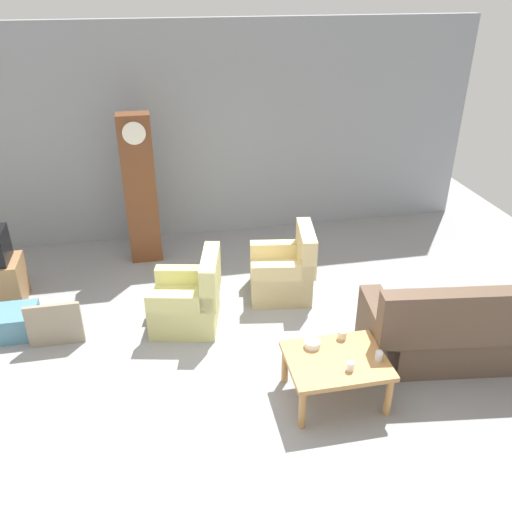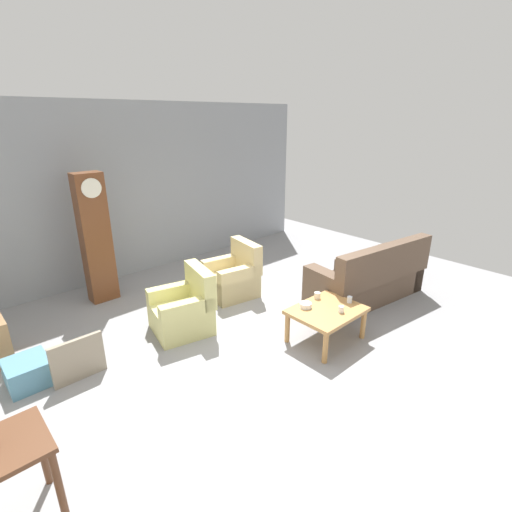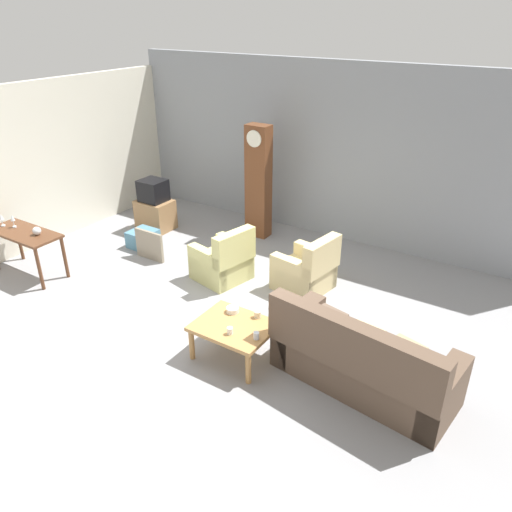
{
  "view_description": "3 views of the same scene",
  "coord_description": "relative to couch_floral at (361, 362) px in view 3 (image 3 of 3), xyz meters",
  "views": [
    {
      "loc": [
        -0.8,
        -4.36,
        3.78
      ],
      "look_at": [
        0.19,
        0.6,
        1.06
      ],
      "focal_mm": 37.54,
      "sensor_mm": 36.0,
      "label": 1
    },
    {
      "loc": [
        -3.03,
        -3.26,
        2.93
      ],
      "look_at": [
        0.39,
        0.48,
        1.06
      ],
      "focal_mm": 26.67,
      "sensor_mm": 36.0,
      "label": 2
    },
    {
      "loc": [
        3.7,
        -4.62,
        3.97
      ],
      "look_at": [
        0.38,
        0.57,
        0.85
      ],
      "focal_mm": 34.54,
      "sensor_mm": 36.0,
      "label": 3
    }
  ],
  "objects": [
    {
      "name": "wine_glass_mid",
      "position": [
        -5.93,
        -0.31,
        0.54
      ],
      "size": [
        0.07,
        0.07,
        0.22
      ],
      "color": "silver",
      "rests_on": "console_table_dark"
    },
    {
      "name": "cup_white_porcelain",
      "position": [
        -1.48,
        -0.49,
        0.17
      ],
      "size": [
        0.07,
        0.07,
        0.09
      ],
      "primitive_type": "cylinder",
      "color": "white",
      "rests_on": "coffee_table_wood"
    },
    {
      "name": "wine_glass_tall",
      "position": [
        -6.13,
        -0.38,
        0.54
      ],
      "size": [
        0.07,
        0.07,
        0.21
      ],
      "color": "silver",
      "rests_on": "console_table_dark"
    },
    {
      "name": "pegboard_wall_left",
      "position": [
        -6.51,
        0.62,
        1.08
      ],
      "size": [
        0.12,
        6.4,
        2.88
      ],
      "primitive_type": "cube",
      "color": "silver",
      "rests_on": "ground_plane"
    },
    {
      "name": "console_table_dark",
      "position": [
        -5.65,
        -0.34,
        0.29
      ],
      "size": [
        1.3,
        0.56,
        0.76
      ],
      "color": "#56331E",
      "rests_on": "ground_plane"
    },
    {
      "name": "couch_floral",
      "position": [
        0.0,
        0.0,
        0.0
      ],
      "size": [
        2.2,
        1.15,
        1.04
      ],
      "color": "brown",
      "rests_on": "ground_plane"
    },
    {
      "name": "storage_box_blue",
      "position": [
        -4.83,
        1.43,
        -0.2
      ],
      "size": [
        0.45,
        0.48,
        0.31
      ],
      "primitive_type": "cube",
      "color": "teal",
      "rests_on": "ground_plane"
    },
    {
      "name": "garage_door_wall",
      "position": [
        -2.31,
        3.82,
        1.24
      ],
      "size": [
        8.4,
        0.16,
        3.2
      ],
      "primitive_type": "cube",
      "color": "gray",
      "rests_on": "ground_plane"
    },
    {
      "name": "bowl_white_stacked",
      "position": [
        -1.73,
        -0.09,
        0.16
      ],
      "size": [
        0.16,
        0.16,
        0.07
      ],
      "primitive_type": "cylinder",
      "color": "white",
      "rests_on": "coffee_table_wood"
    },
    {
      "name": "framed_picture_leaning",
      "position": [
        -4.36,
        1.12,
        -0.09
      ],
      "size": [
        0.6,
        0.05,
        0.53
      ],
      "primitive_type": "cube",
      "color": "gray",
      "rests_on": "ground_plane"
    },
    {
      "name": "ground_plane",
      "position": [
        -2.31,
        0.22,
        -0.36
      ],
      "size": [
        10.4,
        10.4,
        0.0
      ],
      "primitive_type": "plane",
      "color": "gray"
    },
    {
      "name": "tv_crt",
      "position": [
        -5.2,
        2.18,
        0.44
      ],
      "size": [
        0.48,
        0.44,
        0.42
      ],
      "primitive_type": "cube",
      "color": "black",
      "rests_on": "tv_stand_cabinet"
    },
    {
      "name": "coffee_table_wood",
      "position": [
        -1.55,
        -0.31,
        0.05
      ],
      "size": [
        0.96,
        0.76,
        0.48
      ],
      "color": "#B27F47",
      "rests_on": "ground_plane"
    },
    {
      "name": "cup_cream_tall",
      "position": [
        -1.39,
        -0.02,
        0.17
      ],
      "size": [
        0.09,
        0.09,
        0.09
      ],
      "primitive_type": "cylinder",
      "color": "beige",
      "rests_on": "coffee_table_wood"
    },
    {
      "name": "glass_dome_cloche",
      "position": [
        -5.36,
        -0.29,
        0.47
      ],
      "size": [
        0.13,
        0.13,
        0.13
      ],
      "primitive_type": "sphere",
      "color": "silver",
      "rests_on": "console_table_dark"
    },
    {
      "name": "grandfather_clock",
      "position": [
        -3.31,
        3.02,
        0.71
      ],
      "size": [
        0.44,
        0.3,
        2.13
      ],
      "color": "brown",
      "rests_on": "ground_plane"
    },
    {
      "name": "armchair_olive_far",
      "position": [
        -1.57,
        1.67,
        -0.05
      ],
      "size": [
        0.9,
        0.88,
        0.92
      ],
      "color": "#D7C186",
      "rests_on": "ground_plane"
    },
    {
      "name": "tv_stand_cabinet",
      "position": [
        -5.2,
        2.18,
        -0.06
      ],
      "size": [
        0.68,
        0.52,
        0.59
      ],
      "primitive_type": "cube",
      "color": "#997047",
      "rests_on": "ground_plane"
    },
    {
      "name": "armchair_olive_near",
      "position": [
        -2.84,
        1.23,
        -0.05
      ],
      "size": [
        0.93,
        0.91,
        0.92
      ],
      "color": "#CCC67A",
      "rests_on": "ground_plane"
    },
    {
      "name": "cup_blue_rimmed",
      "position": [
        -1.16,
        -0.41,
        0.17
      ],
      "size": [
        0.07,
        0.07,
        0.09
      ],
      "primitive_type": "cylinder",
      "color": "silver",
      "rests_on": "coffee_table_wood"
    }
  ]
}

